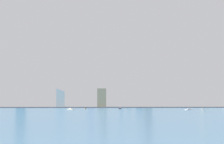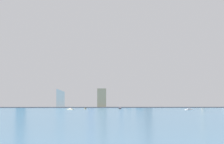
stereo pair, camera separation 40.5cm
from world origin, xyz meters
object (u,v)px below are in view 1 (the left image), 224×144
Objects in this scene: skyscraper_1 at (147,85)px; skyscraper_6 at (140,99)px; observation_tower at (201,47)px; skyscraper_3 at (102,98)px; skyscraper_2 at (61,95)px; skyscraper_8 at (129,100)px; skyscraper_5 at (91,85)px; boat_0 at (189,109)px; airplane at (143,45)px; skyscraper_0 at (104,86)px; boat_3 at (70,109)px; boat_1 at (85,109)px; skyscraper_4 at (121,94)px; skyscraper_7 at (22,83)px; boat_2 at (120,108)px.

skyscraper_1 is 68.13m from skyscraper_6.
skyscraper_3 is at bearing -177.61° from observation_tower.
skyscraper_2 is 1.76× the size of skyscraper_8.
skyscraper_8 is (126.08, 33.65, -47.49)m from skyscraper_5.
boat_0 is (59.33, -406.66, -26.21)m from skyscraper_6.
skyscraper_2 is at bearing -12.29° from airplane.
skyscraper_0 is 1.68× the size of skyscraper_2.
skyscraper_0 is at bearing -177.45° from skyscraper_6.
skyscraper_6 is (-20.93, 47.31, -44.34)m from skyscraper_1.
skyscraper_5 is at bearing -55.12° from boat_3.
skyscraper_3 is (-151.65, -77.09, -42.53)m from skyscraper_1.
airplane is at bearing 78.51° from boat_0.
boat_1 is 52.70m from boat_3.
skyscraper_1 is at bearing 32.18° from skyscraper_4.
skyscraper_2 is 269.61m from boat_3.
boat_1 is (-6.78, -275.88, -69.65)m from skyscraper_5.
skyscraper_2 is at bearing -18.27° from skyscraper_7.
skyscraper_6 is (-184.44, 111.25, -162.57)m from observation_tower.
skyscraper_0 is 2.41× the size of skyscraper_3.
skyscraper_0 reaches higher than skyscraper_8.
skyscraper_1 is (-163.51, 63.94, -118.23)m from observation_tower.
skyscraper_4 is 0.62× the size of skyscraper_7.
boat_3 is at bearing -146.52° from observation_tower.
skyscraper_2 is at bearing -157.62° from skyscraper_8.
skyscraper_4 is at bearing 0.63° from skyscraper_2.
skyscraper_7 reaches higher than skyscraper_5.
skyscraper_3 is at bearing -13.44° from skyscraper_7.
skyscraper_4 reaches higher than boat_0.
skyscraper_2 is 264.52m from boat_2.
skyscraper_0 is 2.95× the size of skyscraper_8.
skyscraper_4 is 0.71× the size of skyscraper_5.
skyscraper_8 is at bearing 14.95° from skyscraper_5.
observation_tower is 269.86m from skyscraper_6.
airplane is at bearing -122.76° from skyscraper_1.
skyscraper_6 is at bearing 43.58° from skyscraper_3.
observation_tower reaches higher than skyscraper_6.
skyscraper_1 is 1.71× the size of skyscraper_2.
boat_3 is (-32.06, -41.82, -0.48)m from boat_1.
skyscraper_4 is (-90.28, -56.81, -28.48)m from skyscraper_1.
skyscraper_8 is 1.56× the size of airplane.
airplane is at bearing -1.74° from skyscraper_7.
skyscraper_0 is 193.52m from airplane.
skyscraper_0 is 8.37× the size of boat_3.
observation_tower reaches higher than skyscraper_5.
skyscraper_1 is 368.22m from boat_0.
airplane reaches higher than skyscraper_6.
skyscraper_8 is 2.80× the size of boat_2.
skyscraper_3 is at bearing -136.42° from skyscraper_6.
skyscraper_4 is 9.23× the size of boat_1.
airplane is at bearing 168.66° from observation_tower.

